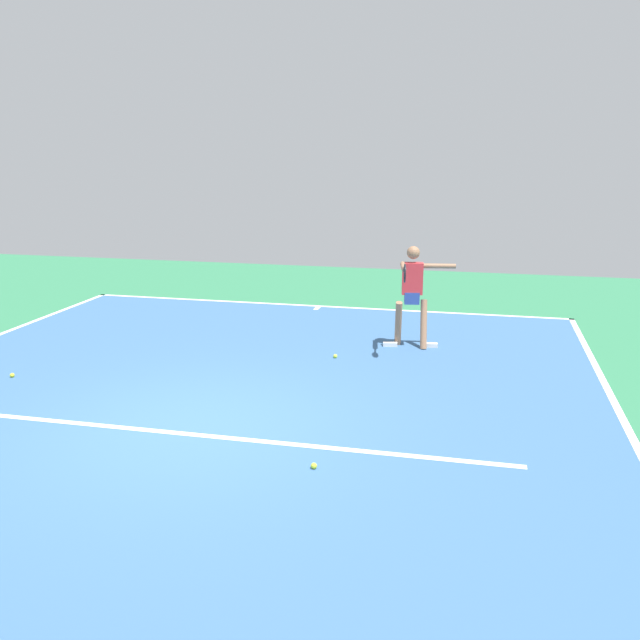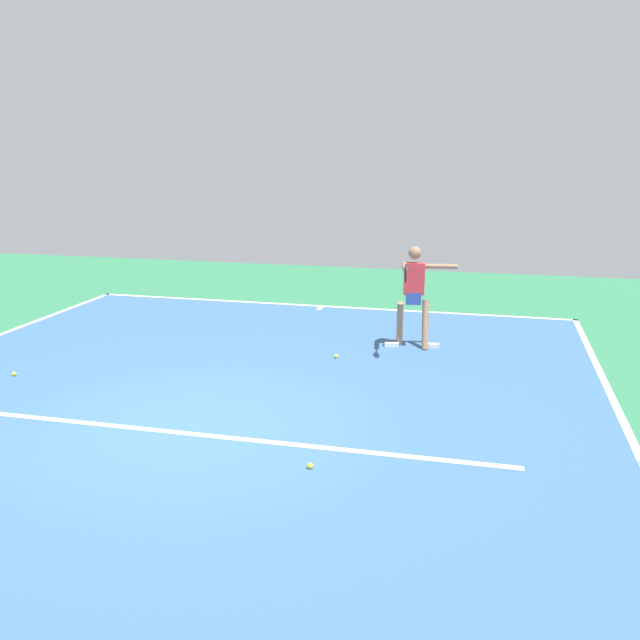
{
  "view_description": "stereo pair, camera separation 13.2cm",
  "coord_description": "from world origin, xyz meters",
  "px_view_note": "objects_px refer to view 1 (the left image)",
  "views": [
    {
      "loc": [
        -3.25,
        7.2,
        3.27
      ],
      "look_at": [
        -1.1,
        -2.03,
        0.9
      ],
      "focal_mm": 38.56,
      "sensor_mm": 36.0,
      "label": 1
    },
    {
      "loc": [
        -3.37,
        7.17,
        3.27
      ],
      "look_at": [
        -1.1,
        -2.03,
        0.9
      ],
      "focal_mm": 38.56,
      "sensor_mm": 36.0,
      "label": 2
    }
  ],
  "objects_px": {
    "tennis_ball_by_sideline": "(314,466)",
    "tennis_player": "(413,290)",
    "tennis_ball_centre_court": "(12,375)",
    "tennis_ball_far_corner": "(335,356)"
  },
  "relations": [
    {
      "from": "tennis_ball_far_corner",
      "to": "tennis_ball_by_sideline",
      "type": "xyz_separation_m",
      "value": [
        -0.59,
        3.9,
        0.0
      ]
    },
    {
      "from": "tennis_ball_far_corner",
      "to": "tennis_ball_by_sideline",
      "type": "distance_m",
      "value": 3.94
    },
    {
      "from": "tennis_ball_by_sideline",
      "to": "tennis_player",
      "type": "bearing_deg",
      "value": -96.35
    },
    {
      "from": "tennis_ball_centre_court",
      "to": "tennis_player",
      "type": "bearing_deg",
      "value": -152.38
    },
    {
      "from": "tennis_ball_by_sideline",
      "to": "tennis_ball_far_corner",
      "type": "bearing_deg",
      "value": -81.45
    },
    {
      "from": "tennis_ball_centre_court",
      "to": "tennis_ball_by_sideline",
      "type": "distance_m",
      "value": 5.36
    },
    {
      "from": "tennis_player",
      "to": "tennis_ball_by_sideline",
      "type": "bearing_deg",
      "value": 75.11
    },
    {
      "from": "tennis_ball_centre_court",
      "to": "tennis_ball_by_sideline",
      "type": "bearing_deg",
      "value": 159.46
    },
    {
      "from": "tennis_player",
      "to": "tennis_ball_far_corner",
      "type": "relative_size",
      "value": 26.27
    },
    {
      "from": "tennis_ball_by_sideline",
      "to": "tennis_ball_centre_court",
      "type": "bearing_deg",
      "value": -20.54
    }
  ]
}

